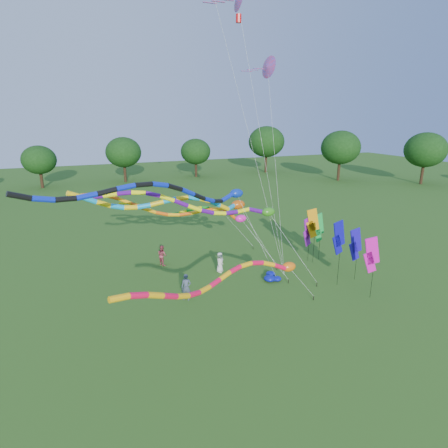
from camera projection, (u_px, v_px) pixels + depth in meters
name	position (u px, v px, depth m)	size (l,w,h in m)	color
ground	(283.00, 308.00, 23.59)	(160.00, 160.00, 0.00)	#225516
tree_ring	(252.00, 258.00, 17.88)	(117.93, 115.79, 9.17)	#382314
tube_kite_red	(237.00, 276.00, 18.86)	(12.88, 5.68, 6.02)	black
tube_kite_orange	(179.00, 210.00, 25.17)	(13.66, 4.67, 7.45)	black
tube_kite_purple	(202.00, 206.00, 23.25)	(15.02, 3.29, 8.07)	black
tube_kite_blue	(175.00, 194.00, 19.32)	(15.26, 5.74, 9.42)	black
tube_kite_cyan	(188.00, 203.00, 23.51)	(14.29, 2.57, 8.32)	black
tube_kite_green	(189.00, 210.00, 30.04)	(11.45, 1.33, 6.15)	black
delta_kite_high_c	(268.00, 67.00, 28.07)	(3.11, 5.52, 16.18)	black
banner_pole_blue_a	(339.00, 238.00, 25.79)	(1.16, 0.20, 4.84)	black
banner_pole_green	(319.00, 228.00, 30.82)	(1.16, 0.22, 4.05)	black
banner_pole_orange	(313.00, 223.00, 29.99)	(1.15, 0.31, 4.62)	black
banner_pole_blue_b	(355.00, 244.00, 26.87)	(1.16, 0.08, 4.03)	black
banner_pole_magenta_a	(371.00, 255.00, 24.10)	(1.14, 0.40, 4.30)	black
banner_pole_violet	(308.00, 232.00, 30.32)	(1.13, 0.45, 3.87)	black
blue_nylon_heap	(270.00, 277.00, 27.63)	(1.59, 1.53, 0.47)	#0B1599
person_a	(220.00, 262.00, 28.86)	(0.77, 0.50, 1.58)	beige
person_b	(186.00, 287.00, 24.44)	(0.65, 0.43, 1.78)	#40495A
person_c	(162.00, 255.00, 30.25)	(0.80, 0.63, 1.65)	#9B3845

